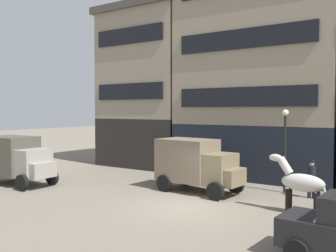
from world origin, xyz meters
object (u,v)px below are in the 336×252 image
(delivery_truck_far, at_px, (17,159))
(streetlamp_curbside, at_px, (285,139))
(pedestrian_officer, at_px, (312,177))
(draft_horse, at_px, (300,182))
(delivery_truck_near, at_px, (197,164))

(delivery_truck_far, xyz_separation_m, streetlamp_curbside, (12.75, 6.19, 1.25))
(pedestrian_officer, height_order, streetlamp_curbside, streetlamp_curbside)
(draft_horse, relative_size, delivery_truck_far, 0.53)
(streetlamp_curbside, bearing_deg, pedestrian_officer, -18.16)
(pedestrian_officer, xyz_separation_m, streetlamp_curbside, (-1.39, 0.46, 1.69))
(pedestrian_officer, bearing_deg, delivery_truck_near, -160.01)
(delivery_truck_far, relative_size, streetlamp_curbside, 1.07)
(draft_horse, height_order, pedestrian_officer, draft_horse)
(delivery_truck_near, xyz_separation_m, streetlamp_curbside, (3.67, 2.30, 1.25))
(draft_horse, relative_size, pedestrian_officer, 1.31)
(delivery_truck_near, distance_m, streetlamp_curbside, 4.51)
(delivery_truck_far, bearing_deg, streetlamp_curbside, 25.90)
(draft_horse, bearing_deg, streetlamp_curbside, 115.81)
(delivery_truck_near, height_order, pedestrian_officer, delivery_truck_near)
(delivery_truck_near, bearing_deg, delivery_truck_far, -156.78)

